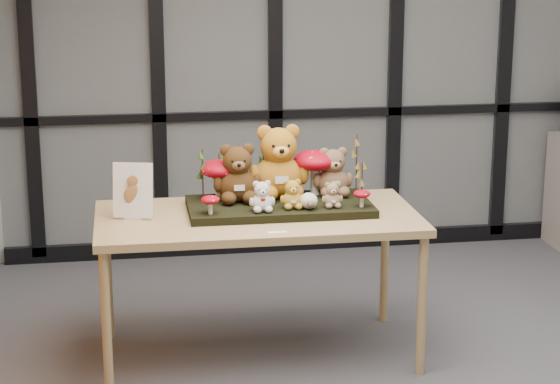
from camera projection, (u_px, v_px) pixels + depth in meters
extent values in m
plane|color=beige|center=(335.00, 65.00, 7.45)|extent=(5.00, 0.00, 5.00)
cube|color=#2D383F|center=(336.00, 65.00, 7.42)|extent=(4.90, 0.02, 2.70)
cube|color=black|center=(333.00, 240.00, 7.75)|extent=(4.90, 0.06, 0.12)
cube|color=black|center=(335.00, 112.00, 7.51)|extent=(4.90, 0.06, 0.06)
cube|color=black|center=(28.00, 72.00, 7.07)|extent=(0.10, 0.06, 2.70)
cube|color=black|center=(158.00, 69.00, 7.21)|extent=(0.10, 0.06, 2.70)
cube|color=black|center=(275.00, 67.00, 7.35)|extent=(0.10, 0.06, 2.70)
cube|color=black|center=(395.00, 64.00, 7.49)|extent=(0.10, 0.06, 2.70)
cube|color=black|center=(505.00, 62.00, 7.62)|extent=(0.10, 0.06, 2.70)
cube|color=tan|center=(257.00, 218.00, 5.61)|extent=(1.79, 0.90, 0.04)
cylinder|color=tan|center=(106.00, 324.00, 5.21)|extent=(0.05, 0.05, 0.79)
cylinder|color=tan|center=(108.00, 274.00, 5.97)|extent=(0.05, 0.05, 0.79)
cylinder|color=tan|center=(422.00, 306.00, 5.46)|extent=(0.05, 0.05, 0.79)
cylinder|color=tan|center=(385.00, 260.00, 6.22)|extent=(0.05, 0.05, 0.79)
cube|color=black|center=(279.00, 207.00, 5.68)|extent=(1.03, 0.52, 0.04)
cube|color=silver|center=(134.00, 218.00, 5.52)|extent=(0.11, 0.08, 0.01)
cube|color=white|center=(133.00, 190.00, 5.48)|extent=(0.22, 0.10, 0.30)
ellipsoid|color=brown|center=(133.00, 195.00, 5.48)|extent=(0.10, 0.01, 0.11)
ellipsoid|color=brown|center=(132.00, 181.00, 5.46)|extent=(0.06, 0.01, 0.06)
cube|color=white|center=(277.00, 232.00, 5.27)|extent=(0.10, 0.03, 0.00)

